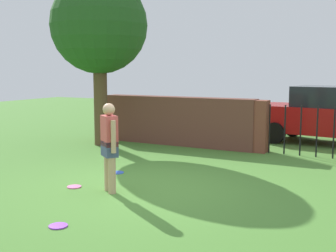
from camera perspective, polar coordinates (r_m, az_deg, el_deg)
ground_plane at (r=8.28m, az=-3.37°, el=-8.08°), size 40.00×40.00×0.00m
brick_wall at (r=12.74m, az=1.26°, el=0.68°), size 4.72×0.50×1.42m
tree at (r=12.85m, az=-9.07°, el=12.81°), size 2.78×2.78×4.86m
person at (r=7.86m, az=-7.73°, el=-2.28°), size 0.45×0.39×1.62m
fence_gate at (r=11.59m, az=18.07°, el=-0.42°), size 3.00×0.44×1.40m
car at (r=13.71m, az=20.55°, el=1.33°), size 4.38×2.32×1.72m
frisbee_purple at (r=6.50m, az=-14.28°, el=-12.64°), size 0.27×0.27×0.02m
frisbee_blue at (r=9.44m, az=-6.67°, el=-6.11°), size 0.27×0.27×0.02m
frisbee_pink at (r=8.47m, az=-12.26°, el=-7.82°), size 0.27×0.27×0.02m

